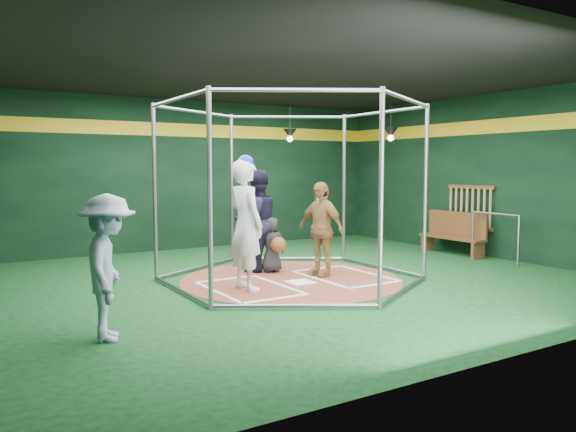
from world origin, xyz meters
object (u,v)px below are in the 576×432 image
visitor_leopard (321,229)px  batter_figure (246,224)px  dugout_bench (454,233)px  umpire (257,221)px

visitor_leopard → batter_figure: bearing=-92.8°
dugout_bench → visitor_leopard: bearing=-172.7°
batter_figure → umpire: 1.58m
umpire → dugout_bench: (4.75, -0.44, -0.46)m
dugout_bench → umpire: bearing=174.7°
batter_figure → umpire: size_ratio=1.13×
visitor_leopard → dugout_bench: bearing=82.8°
batter_figure → dugout_bench: batter_figure is taller
batter_figure → visitor_leopard: size_ratio=1.27×
umpire → dugout_bench: size_ratio=1.15×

